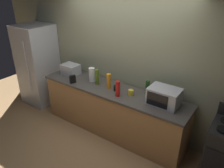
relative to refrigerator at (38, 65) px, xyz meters
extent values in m
plane|color=#A87F51|center=(2.05, -0.40, -0.90)|extent=(8.00, 8.00, 0.00)
cube|color=gray|center=(2.05, 0.41, 0.45)|extent=(6.40, 0.10, 2.70)
cube|color=#B27F4C|center=(2.05, 0.00, -0.47)|extent=(2.80, 0.60, 0.86)
cube|color=#47423D|center=(2.05, 0.00, -0.02)|extent=(2.84, 0.64, 0.04)
cube|color=#B7BABF|center=(0.00, 0.00, 0.00)|extent=(0.72, 0.70, 1.80)
cylinder|color=silver|center=(0.14, -0.37, 0.10)|extent=(0.02, 0.02, 1.10)
cylinder|color=black|center=(3.92, -0.12, 0.01)|extent=(0.18, 0.18, 0.02)
cube|color=#B7BABF|center=(3.00, 0.05, 0.13)|extent=(0.48, 0.34, 0.27)
cube|color=black|center=(2.96, -0.12, 0.13)|extent=(0.34, 0.01, 0.21)
cube|color=#B7BABF|center=(0.98, 0.06, 0.10)|extent=(0.34, 0.26, 0.21)
cylinder|color=white|center=(1.55, 0.05, 0.13)|extent=(0.12, 0.12, 0.27)
cube|color=black|center=(1.30, -0.22, 0.07)|extent=(0.09, 0.12, 0.15)
cylinder|color=orange|center=(1.98, 0.00, 0.14)|extent=(0.07, 0.07, 0.28)
cylinder|color=red|center=(2.27, -0.15, 0.13)|extent=(0.07, 0.07, 0.27)
cylinder|color=#4C6B19|center=(1.71, 0.01, 0.15)|extent=(0.07, 0.07, 0.29)
cylinder|color=#1E3F19|center=(2.64, 0.19, 0.12)|extent=(0.07, 0.07, 0.25)
cylinder|color=yellow|center=(2.43, 0.01, 0.05)|extent=(0.09, 0.09, 0.09)
cylinder|color=black|center=(2.14, 0.00, 0.05)|extent=(0.08, 0.08, 0.10)
camera|label=1|loc=(4.08, -2.86, 1.81)|focal=35.57mm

